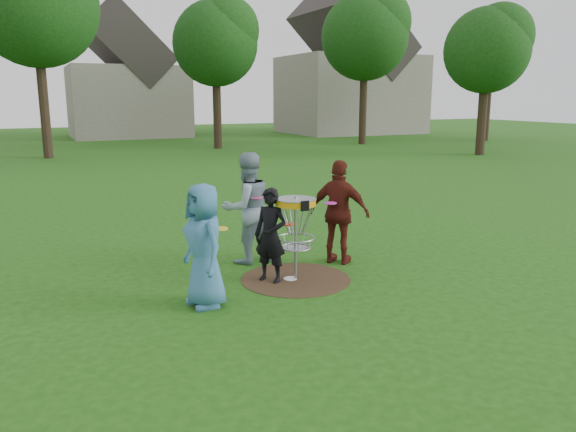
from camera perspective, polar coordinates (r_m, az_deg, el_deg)
name	(u,v)px	position (r m, az deg, el deg)	size (l,w,h in m)	color
ground	(296,279)	(9.23, 0.78, -6.44)	(100.00, 100.00, 0.00)	#19470F
dirt_patch	(296,279)	(9.23, 0.78, -6.41)	(1.80, 1.80, 0.01)	#47331E
player_blue	(204,246)	(7.95, -8.51, -2.99)	(0.86, 0.56, 1.77)	teal
player_black	(270,235)	(8.93, -1.79, -1.98)	(0.56, 0.36, 1.52)	black
player_grey	(247,208)	(9.98, -4.18, 0.82)	(0.96, 0.75, 1.98)	#7F96A4
player_maroon	(339,212)	(9.92, 5.25, 0.37)	(1.08, 0.45, 1.85)	#521A12
disc_on_grass	(290,279)	(9.22, 0.22, -6.40)	(0.22, 0.22, 0.02)	white
disc_golf_basket	(296,218)	(8.96, 0.80, -0.25)	(0.66, 0.67, 1.38)	#9EA0A5
held_discs	(276,212)	(9.07, -1.25, 0.37)	(2.46, 1.65, 0.30)	yellow
tree_row	(117,25)	(29.07, -17.01, 18.07)	(51.20, 17.42, 9.90)	#38281C
house_row	(157,78)	(41.87, -13.21, 13.46)	(44.50, 10.65, 11.62)	gray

